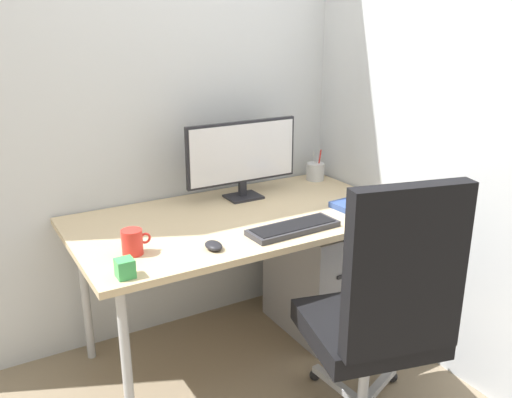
{
  "coord_description": "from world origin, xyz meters",
  "views": [
    {
      "loc": [
        -1.13,
        -2.09,
        1.6
      ],
      "look_at": [
        0.04,
        -0.08,
        0.82
      ],
      "focal_mm": 38.5,
      "sensor_mm": 36.0,
      "label": 1
    }
  ],
  "objects_px": {
    "monitor": "(242,155)",
    "coffee_mug": "(133,242)",
    "notebook": "(356,208)",
    "pen_holder": "(315,171)",
    "keyboard": "(293,228)",
    "filing_cabinet": "(320,274)",
    "desk_clamp_accessory": "(125,268)",
    "mouse": "(214,246)",
    "office_chair": "(383,310)"
  },
  "relations": [
    {
      "from": "pen_holder",
      "to": "coffee_mug",
      "type": "bearing_deg",
      "value": -159.02
    },
    {
      "from": "filing_cabinet",
      "to": "pen_holder",
      "type": "bearing_deg",
      "value": 60.91
    },
    {
      "from": "notebook",
      "to": "coffee_mug",
      "type": "distance_m",
      "value": 1.07
    },
    {
      "from": "keyboard",
      "to": "coffee_mug",
      "type": "height_order",
      "value": "coffee_mug"
    },
    {
      "from": "filing_cabinet",
      "to": "pen_holder",
      "type": "distance_m",
      "value": 0.58
    },
    {
      "from": "keyboard",
      "to": "filing_cabinet",
      "type": "bearing_deg",
      "value": 36.89
    },
    {
      "from": "monitor",
      "to": "mouse",
      "type": "distance_m",
      "value": 0.69
    },
    {
      "from": "office_chair",
      "to": "pen_holder",
      "type": "height_order",
      "value": "office_chair"
    },
    {
      "from": "filing_cabinet",
      "to": "coffee_mug",
      "type": "distance_m",
      "value": 1.15
    },
    {
      "from": "office_chair",
      "to": "monitor",
      "type": "distance_m",
      "value": 1.08
    },
    {
      "from": "monitor",
      "to": "coffee_mug",
      "type": "height_order",
      "value": "monitor"
    },
    {
      "from": "monitor",
      "to": "desk_clamp_accessory",
      "type": "height_order",
      "value": "monitor"
    },
    {
      "from": "mouse",
      "to": "coffee_mug",
      "type": "height_order",
      "value": "coffee_mug"
    },
    {
      "from": "keyboard",
      "to": "notebook",
      "type": "distance_m",
      "value": 0.4
    },
    {
      "from": "office_chair",
      "to": "monitor",
      "type": "bearing_deg",
      "value": 91.65
    },
    {
      "from": "monitor",
      "to": "notebook",
      "type": "xyz_separation_m",
      "value": [
        0.36,
        -0.45,
        -0.21
      ]
    },
    {
      "from": "filing_cabinet",
      "to": "coffee_mug",
      "type": "bearing_deg",
      "value": -171.06
    },
    {
      "from": "filing_cabinet",
      "to": "keyboard",
      "type": "height_order",
      "value": "keyboard"
    },
    {
      "from": "monitor",
      "to": "coffee_mug",
      "type": "distance_m",
      "value": 0.83
    },
    {
      "from": "filing_cabinet",
      "to": "office_chair",
      "type": "bearing_deg",
      "value": -111.44
    },
    {
      "from": "office_chair",
      "to": "mouse",
      "type": "height_order",
      "value": "office_chair"
    },
    {
      "from": "pen_holder",
      "to": "monitor",
      "type": "bearing_deg",
      "value": -172.24
    },
    {
      "from": "office_chair",
      "to": "keyboard",
      "type": "height_order",
      "value": "office_chair"
    },
    {
      "from": "keyboard",
      "to": "mouse",
      "type": "relative_size",
      "value": 4.41
    },
    {
      "from": "filing_cabinet",
      "to": "mouse",
      "type": "height_order",
      "value": "mouse"
    },
    {
      "from": "keyboard",
      "to": "mouse",
      "type": "distance_m",
      "value": 0.38
    },
    {
      "from": "monitor",
      "to": "pen_holder",
      "type": "xyz_separation_m",
      "value": [
        0.51,
        0.07,
        -0.17
      ]
    },
    {
      "from": "keyboard",
      "to": "mouse",
      "type": "xyz_separation_m",
      "value": [
        -0.38,
        -0.0,
        0.0
      ]
    },
    {
      "from": "notebook",
      "to": "monitor",
      "type": "bearing_deg",
      "value": 125.14
    },
    {
      "from": "monitor",
      "to": "desk_clamp_accessory",
      "type": "relative_size",
      "value": 8.68
    },
    {
      "from": "filing_cabinet",
      "to": "mouse",
      "type": "distance_m",
      "value": 0.91
    },
    {
      "from": "mouse",
      "to": "notebook",
      "type": "relative_size",
      "value": 0.41
    },
    {
      "from": "monitor",
      "to": "notebook",
      "type": "bearing_deg",
      "value": -50.93
    },
    {
      "from": "keyboard",
      "to": "coffee_mug",
      "type": "distance_m",
      "value": 0.68
    },
    {
      "from": "filing_cabinet",
      "to": "pen_holder",
      "type": "xyz_separation_m",
      "value": [
        0.17,
        0.3,
        0.47
      ]
    },
    {
      "from": "office_chair",
      "to": "notebook",
      "type": "distance_m",
      "value": 0.68
    },
    {
      "from": "office_chair",
      "to": "desk_clamp_accessory",
      "type": "height_order",
      "value": "office_chair"
    },
    {
      "from": "monitor",
      "to": "office_chair",
      "type": "bearing_deg",
      "value": -88.35
    },
    {
      "from": "filing_cabinet",
      "to": "mouse",
      "type": "bearing_deg",
      "value": -159.55
    },
    {
      "from": "office_chair",
      "to": "filing_cabinet",
      "type": "height_order",
      "value": "office_chair"
    },
    {
      "from": "filing_cabinet",
      "to": "notebook",
      "type": "height_order",
      "value": "notebook"
    },
    {
      "from": "monitor",
      "to": "notebook",
      "type": "distance_m",
      "value": 0.61
    },
    {
      "from": "office_chair",
      "to": "filing_cabinet",
      "type": "distance_m",
      "value": 0.89
    },
    {
      "from": "monitor",
      "to": "coffee_mug",
      "type": "bearing_deg",
      "value": -150.71
    },
    {
      "from": "mouse",
      "to": "office_chair",
      "type": "bearing_deg",
      "value": -48.38
    },
    {
      "from": "filing_cabinet",
      "to": "desk_clamp_accessory",
      "type": "xyz_separation_m",
      "value": [
        -1.13,
        -0.34,
        0.45
      ]
    },
    {
      "from": "monitor",
      "to": "filing_cabinet",
      "type": "bearing_deg",
      "value": -34.3
    },
    {
      "from": "coffee_mug",
      "to": "desk_clamp_accessory",
      "type": "distance_m",
      "value": 0.2
    },
    {
      "from": "pen_holder",
      "to": "desk_clamp_accessory",
      "type": "distance_m",
      "value": 1.45
    },
    {
      "from": "desk_clamp_accessory",
      "to": "office_chair",
      "type": "bearing_deg",
      "value": -28.4
    }
  ]
}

